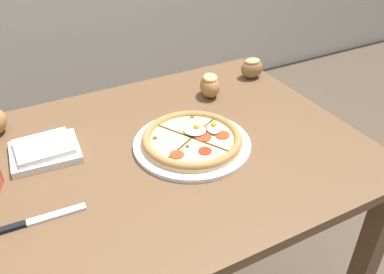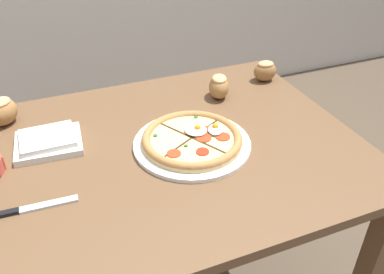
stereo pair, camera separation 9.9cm
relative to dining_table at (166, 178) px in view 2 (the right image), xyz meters
The scene contains 7 objects.
dining_table is the anchor object (origin of this frame).
pizza 0.16m from the dining_table, 17.82° to the right, with size 0.34×0.34×0.05m.
napkin_folded 0.36m from the dining_table, 157.49° to the left, with size 0.19×0.17×0.04m.
bread_piece_near 0.54m from the dining_table, 144.02° to the left, with size 0.12×0.12×0.09m.
bread_piece_mid 0.57m from the dining_table, 28.82° to the left, with size 0.09×0.07×0.08m.
bread_piece_far 0.38m from the dining_table, 38.12° to the left, with size 0.10×0.11×0.08m.
knife_main 0.42m from the dining_table, 162.39° to the right, with size 0.23×0.03×0.01m.
Camera 2 is at (-0.28, -0.91, 1.44)m, focal length 38.00 mm.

